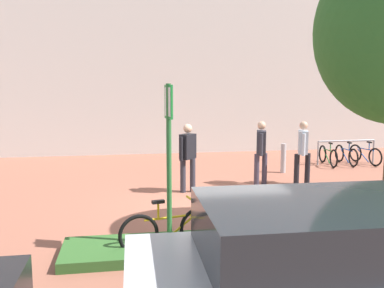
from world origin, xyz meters
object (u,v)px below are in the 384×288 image
Objects in this scene: bike_at_sign at (169,229)px; person_suited_dark at (188,153)px; bike_rack_cluster at (346,154)px; person_suited_navy at (261,149)px; parking_sign_post at (169,145)px; person_casual_tan at (303,149)px; bollard_steel at (283,158)px; car_silver_sedan at (334,276)px.

bike_at_sign is 3.82m from person_suited_dark.
bike_rack_cluster is 4.54m from person_suited_navy.
bike_at_sign is at bearing 84.53° from parking_sign_post.
parking_sign_post is 1.57× the size of person_suited_dark.
person_casual_tan is at bearing 4.83° from person_suited_dark.
bike_at_sign is at bearing -126.64° from bollard_steel.
bollard_steel is 1.69m from person_casual_tan.
person_casual_tan is 0.40× the size of car_silver_sedan.
bike_at_sign reaches higher than bike_rack_cluster.
bike_rack_cluster is 1.23× the size of person_suited_dark.
bike_rack_cluster is 1.23× the size of person_suited_navy.
bike_rack_cluster is 6.55m from person_suited_dark.
bollard_steel is at bearing 29.91° from person_suited_dark.
person_suited_dark is at bearing -175.17° from person_casual_tan.
car_silver_sedan is (1.37, -2.81, 0.41)m from bike_at_sign.
person_suited_dark is (-5.87, -2.82, 0.63)m from bike_rack_cluster.
person_casual_tan is 1.11m from person_suited_navy.
person_casual_tan is (4.03, 4.04, -0.77)m from parking_sign_post.
car_silver_sedan is (0.50, -6.48, -0.23)m from person_suited_dark.
person_suited_dark is (0.88, 3.78, -0.77)m from parking_sign_post.
car_silver_sedan is (-2.65, -6.75, -0.23)m from person_casual_tan.
car_silver_sedan is (-2.75, -8.35, 0.31)m from bollard_steel.
car_silver_sedan is at bearing -102.61° from person_suited_navy.
person_suited_navy is at bearing 77.39° from car_silver_sedan.
person_suited_navy is at bearing 54.66° from bike_at_sign.
person_suited_navy reaches higher than car_silver_sedan.
parking_sign_post is 5.76m from person_casual_tan.
bike_at_sign is 5.66m from person_casual_tan.
bike_rack_cluster is at bearing 44.33° from parking_sign_post.
parking_sign_post reaches higher than person_suited_dark.
car_silver_sedan is (-5.37, -9.30, 0.41)m from bike_rack_cluster.
parking_sign_post is 3.19m from car_silver_sedan.
person_suited_dark is at bearing 76.89° from parking_sign_post.
bollard_steel is (4.12, 5.54, 0.10)m from bike_at_sign.
parking_sign_post reaches higher than bollard_steel.
parking_sign_post is 3.95m from person_suited_dark.
bike_rack_cluster is at bearing 31.80° from person_suited_navy.
person_casual_tan is at bearing -93.53° from bollard_steel.
parking_sign_post is at bearing -124.73° from person_suited_navy.
person_suited_navy is 1.00× the size of person_suited_dark.
parking_sign_post is 0.62× the size of car_silver_sedan.
bollard_steel is at bearing 71.79° from car_silver_sedan.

